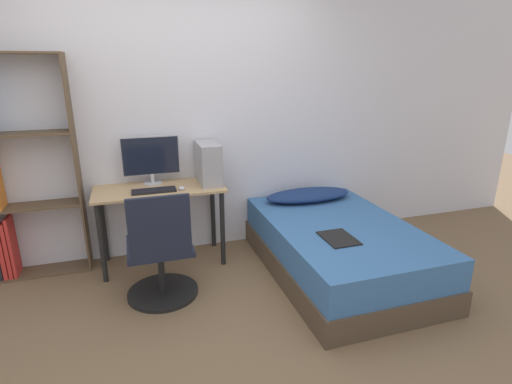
{
  "coord_description": "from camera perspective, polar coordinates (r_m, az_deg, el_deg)",
  "views": [
    {
      "loc": [
        -0.48,
        -2.25,
        1.77
      ],
      "look_at": [
        0.5,
        0.78,
        0.75
      ],
      "focal_mm": 28.0,
      "sensor_mm": 36.0,
      "label": 1
    }
  ],
  "objects": [
    {
      "name": "desk",
      "position": [
        3.67,
        -13.51,
        -1.21
      ],
      "size": [
        1.13,
        0.51,
        0.73
      ],
      "color": "tan",
      "rests_on": "ground_plane"
    },
    {
      "name": "monitor",
      "position": [
        3.72,
        -14.78,
        4.73
      ],
      "size": [
        0.52,
        0.17,
        0.44
      ],
      "color": "#B7B7BC",
      "rests_on": "desk"
    },
    {
      "name": "bookshelf",
      "position": [
        3.84,
        -31.84,
        1.71
      ],
      "size": [
        0.77,
        0.24,
        1.86
      ],
      "color": "brown",
      "rests_on": "ground_plane"
    },
    {
      "name": "magazine",
      "position": [
        3.22,
        11.71,
        -6.47
      ],
      "size": [
        0.24,
        0.32,
        0.01
      ],
      "color": "black",
      "rests_on": "bed"
    },
    {
      "name": "pillow",
      "position": [
        4.05,
        7.47,
        -0.41
      ],
      "size": [
        0.89,
        0.36,
        0.11
      ],
      "color": "navy",
      "rests_on": "bed"
    },
    {
      "name": "office_chair",
      "position": [
        3.2,
        -13.42,
        -9.32
      ],
      "size": [
        0.56,
        0.56,
        0.9
      ],
      "color": "black",
      "rests_on": "ground_plane"
    },
    {
      "name": "mouse",
      "position": [
        3.55,
        -10.59,
        0.54
      ],
      "size": [
        0.06,
        0.09,
        0.02
      ],
      "color": "silver",
      "rests_on": "desk"
    },
    {
      "name": "bed",
      "position": [
        3.62,
        11.68,
        -7.83
      ],
      "size": [
        1.17,
        1.82,
        0.46
      ],
      "color": "#4C3D2D",
      "rests_on": "ground_plane"
    },
    {
      "name": "ground_plane",
      "position": [
        2.9,
        -4.89,
        -19.91
      ],
      "size": [
        14.0,
        14.0,
        0.0
      ],
      "primitive_type": "plane",
      "color": "brown"
    },
    {
      "name": "wall_back",
      "position": [
        3.82,
        -10.64,
        9.66
      ],
      "size": [
        8.0,
        0.05,
        2.5
      ],
      "color": "silver",
      "rests_on": "ground_plane"
    },
    {
      "name": "keyboard",
      "position": [
        3.53,
        -14.38,
        0.19
      ],
      "size": [
        0.37,
        0.13,
        0.02
      ],
      "color": "black",
      "rests_on": "desk"
    },
    {
      "name": "pc_tower",
      "position": [
        3.67,
        -6.84,
        4.15
      ],
      "size": [
        0.18,
        0.4,
        0.37
      ],
      "color": "#99999E",
      "rests_on": "desk"
    }
  ]
}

